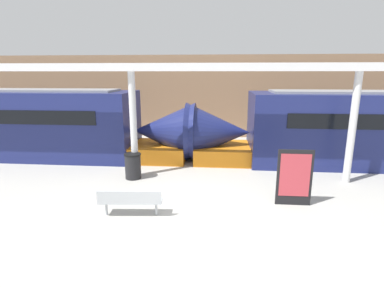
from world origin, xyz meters
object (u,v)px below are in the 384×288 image
at_px(trash_bin, 133,166).
at_px(support_column_near, 133,126).
at_px(support_column_far, 352,129).
at_px(poster_board, 294,177).
at_px(train_right, 4,124).
at_px(bench_near, 130,200).

height_order(trash_bin, support_column_near, support_column_near).
relative_size(support_column_near, support_column_far, 1.00).
height_order(poster_board, support_column_far, support_column_far).
xyz_separation_m(train_right, trash_bin, (7.12, -2.79, -1.02)).
distance_m(bench_near, poster_board, 4.88).
xyz_separation_m(poster_board, support_column_far, (2.43, 2.17, 1.12)).
height_order(train_right, support_column_near, support_column_near).
relative_size(trash_bin, support_column_near, 0.24).
height_order(train_right, poster_board, train_right).
xyz_separation_m(train_right, support_column_far, (15.07, -2.51, 0.48)).
distance_m(trash_bin, support_column_far, 8.10).
bearing_deg(trash_bin, train_right, 158.61).
xyz_separation_m(train_right, support_column_near, (7.13, -2.51, 0.48)).
xyz_separation_m(poster_board, support_column_near, (-5.51, 2.17, 1.12)).
bearing_deg(support_column_far, train_right, 170.56).
bearing_deg(train_right, support_column_near, -19.36).
relative_size(bench_near, support_column_near, 0.45).
bearing_deg(bench_near, support_column_far, 20.43).
distance_m(train_right, trash_bin, 7.72).
bearing_deg(support_column_near, bench_near, -76.74).
bearing_deg(support_column_far, support_column_near, 180.00).
distance_m(train_right, support_column_far, 15.29).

